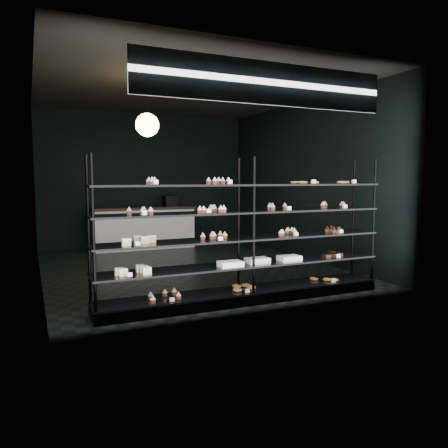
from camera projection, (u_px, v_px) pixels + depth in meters
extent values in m
cube|color=black|center=(187.00, 267.00, 8.08)|extent=(5.00, 6.00, 0.01)
cube|color=black|center=(186.00, 90.00, 7.75)|extent=(5.00, 6.00, 0.01)
cube|color=black|center=(146.00, 180.00, 10.64)|extent=(5.00, 0.01, 3.20)
cube|color=black|center=(270.00, 181.00, 5.19)|extent=(5.00, 0.01, 3.20)
cube|color=black|center=(37.00, 181.00, 6.90)|extent=(0.01, 6.00, 3.20)
cube|color=black|center=(302.00, 180.00, 8.93)|extent=(0.01, 6.00, 3.20)
cube|color=black|center=(246.00, 297.00, 5.83)|extent=(4.00, 0.50, 0.12)
cylinder|color=black|center=(94.00, 238.00, 4.74)|extent=(0.04, 0.04, 1.85)
cylinder|color=black|center=(88.00, 234.00, 5.14)|extent=(0.04, 0.04, 1.85)
cylinder|color=black|center=(254.00, 230.00, 5.54)|extent=(0.04, 0.04, 1.85)
cylinder|color=black|center=(239.00, 226.00, 5.94)|extent=(0.04, 0.04, 1.85)
cylinder|color=black|center=(374.00, 223.00, 6.34)|extent=(0.04, 0.04, 1.85)
cylinder|color=black|center=(353.00, 221.00, 6.74)|extent=(0.04, 0.04, 1.85)
cube|color=black|center=(246.00, 290.00, 5.83)|extent=(4.00, 0.50, 0.03)
cube|color=black|center=(246.00, 264.00, 5.79)|extent=(4.00, 0.50, 0.02)
cube|color=black|center=(246.00, 238.00, 5.75)|extent=(4.00, 0.50, 0.02)
cube|color=black|center=(246.00, 212.00, 5.72)|extent=(4.00, 0.50, 0.02)
cube|color=black|center=(246.00, 185.00, 5.68)|extent=(4.00, 0.50, 0.02)
cube|color=white|center=(157.00, 183.00, 5.01)|extent=(0.06, 0.04, 0.06)
cube|color=white|center=(228.00, 182.00, 5.37)|extent=(0.06, 0.04, 0.06)
cube|color=white|center=(314.00, 182.00, 5.89)|extent=(0.05, 0.04, 0.06)
cube|color=white|center=(352.00, 182.00, 6.16)|extent=(0.06, 0.04, 0.06)
cube|color=white|center=(143.00, 213.00, 4.97)|extent=(0.06, 0.04, 0.06)
cube|color=white|center=(212.00, 211.00, 5.32)|extent=(0.05, 0.04, 0.06)
cube|color=white|center=(288.00, 209.00, 5.76)|extent=(0.06, 0.04, 0.06)
cube|color=white|center=(344.00, 207.00, 6.14)|extent=(0.06, 0.04, 0.06)
cube|color=white|center=(142.00, 244.00, 5.00)|extent=(0.06, 0.04, 0.06)
cube|color=white|center=(219.00, 239.00, 5.39)|extent=(0.05, 0.04, 0.06)
cube|color=white|center=(295.00, 234.00, 5.85)|extent=(0.05, 0.04, 0.06)
cube|color=white|center=(341.00, 232.00, 6.16)|extent=(0.06, 0.04, 0.06)
cube|color=white|center=(133.00, 275.00, 4.99)|extent=(0.06, 0.04, 0.06)
cube|color=white|center=(338.00, 256.00, 6.18)|extent=(0.06, 0.04, 0.06)
cube|color=white|center=(168.00, 300.00, 5.20)|extent=(0.06, 0.04, 0.06)
cube|color=white|center=(248.00, 291.00, 5.63)|extent=(0.05, 0.04, 0.06)
cube|color=white|center=(334.00, 281.00, 6.19)|extent=(0.06, 0.04, 0.06)
cube|color=#0E0B3B|center=(267.00, 84.00, 5.14)|extent=(3.20, 0.04, 0.45)
cube|color=white|center=(268.00, 83.00, 5.13)|extent=(3.30, 0.02, 0.50)
cylinder|color=black|center=(147.00, 94.00, 6.61)|extent=(0.01, 0.01, 0.55)
sphere|color=#F4B755|center=(147.00, 125.00, 6.66)|extent=(0.35, 0.35, 0.35)
cube|color=white|center=(144.00, 229.00, 10.22)|extent=(2.31, 0.60, 0.92)
cube|color=black|center=(143.00, 208.00, 10.17)|extent=(2.40, 0.65, 0.06)
cube|color=black|center=(170.00, 201.00, 10.42)|extent=(0.30, 0.30, 0.25)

